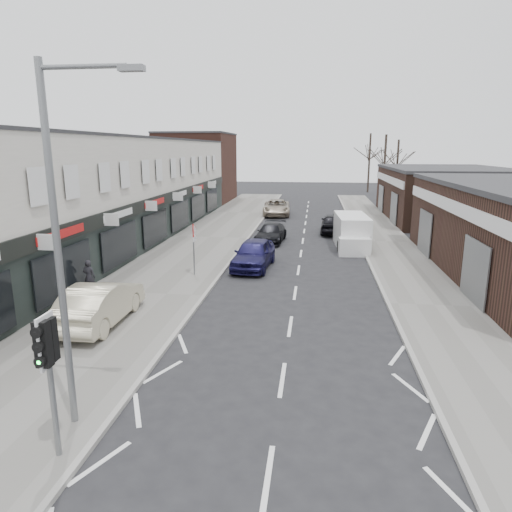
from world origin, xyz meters
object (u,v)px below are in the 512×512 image
(sedan_on_pavement, at_px, (100,303))
(parked_car_left_c, at_px, (277,208))
(pedestrian, at_px, (89,277))
(traffic_light, at_px, (47,354))
(street_lamp, at_px, (64,233))
(parked_car_right_b, at_px, (333,223))
(parked_car_left_b, at_px, (271,233))
(parked_car_left_a, at_px, (254,254))
(parked_car_right_a, at_px, (354,231))
(warning_sign, at_px, (194,234))
(white_van, at_px, (352,232))

(sedan_on_pavement, distance_m, parked_car_left_c, 29.49)
(pedestrian, bearing_deg, traffic_light, 115.96)
(street_lamp, height_order, parked_car_right_b, street_lamp)
(parked_car_left_b, xyz_separation_m, parked_car_left_c, (-0.71, 13.02, 0.13))
(parked_car_left_b, distance_m, parked_car_left_c, 13.04)
(traffic_light, bearing_deg, parked_car_left_b, 84.62)
(street_lamp, bearing_deg, sedan_on_pavement, 111.64)
(parked_car_left_a, relative_size, parked_car_left_c, 0.85)
(parked_car_left_b, distance_m, parked_car_right_a, 5.76)
(street_lamp, xyz_separation_m, parked_car_left_c, (1.61, 35.16, -3.86))
(traffic_light, xyz_separation_m, street_lamp, (-0.13, 1.22, 2.20))
(parked_car_left_b, bearing_deg, warning_sign, -103.21)
(sedan_on_pavement, xyz_separation_m, parked_car_left_b, (4.68, 16.21, -0.26))
(warning_sign, bearing_deg, parked_car_right_a, 49.52)
(pedestrian, bearing_deg, warning_sign, -133.97)
(sedan_on_pavement, bearing_deg, parked_car_left_a, -116.64)
(parked_car_left_a, bearing_deg, pedestrian, -133.85)
(street_lamp, distance_m, pedestrian, 10.85)
(street_lamp, bearing_deg, pedestrian, 115.76)
(parked_car_left_a, bearing_deg, warning_sign, -136.80)
(parked_car_right_b, bearing_deg, parked_car_left_a, 70.05)
(white_van, distance_m, pedestrian, 17.01)
(warning_sign, xyz_separation_m, parked_car_left_b, (2.96, 9.34, -1.57))
(parked_car_left_b, bearing_deg, white_van, -7.02)
(street_lamp, bearing_deg, parked_car_left_c, 87.37)
(white_van, height_order, parked_car_right_a, white_van)
(parked_car_left_a, distance_m, parked_car_left_b, 7.18)
(white_van, distance_m, sedan_on_pavement, 18.18)
(traffic_light, distance_m, white_van, 23.58)
(sedan_on_pavement, bearing_deg, parked_car_left_b, -106.68)
(traffic_light, bearing_deg, parked_car_left_a, 83.17)
(traffic_light, relative_size, parked_car_right_a, 0.69)
(sedan_on_pavement, relative_size, parked_car_left_c, 0.86)
(parked_car_left_c, bearing_deg, traffic_light, -95.69)
(parked_car_left_a, relative_size, parked_car_right_b, 1.03)
(white_van, height_order, sedan_on_pavement, white_van)
(warning_sign, height_order, parked_car_left_a, warning_sign)
(sedan_on_pavement, relative_size, parked_car_left_a, 1.01)
(traffic_light, distance_m, sedan_on_pavement, 7.72)
(parked_car_left_b, relative_size, parked_car_right_b, 0.97)
(parked_car_right_b, bearing_deg, warning_sign, 63.82)
(street_lamp, distance_m, parked_car_right_a, 24.62)
(pedestrian, bearing_deg, white_van, -133.39)
(traffic_light, xyz_separation_m, parked_car_left_a, (1.94, 16.19, -1.63))
(parked_car_left_b, xyz_separation_m, parked_car_right_b, (4.40, 4.06, 0.13))
(traffic_light, distance_m, parked_car_right_b, 28.25)
(parked_car_left_a, bearing_deg, parked_car_right_b, 71.84)
(parked_car_right_a, bearing_deg, parked_car_right_b, -72.35)
(parked_car_left_a, distance_m, parked_car_right_a, 9.96)
(parked_car_left_c, bearing_deg, parked_car_left_b, -90.22)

